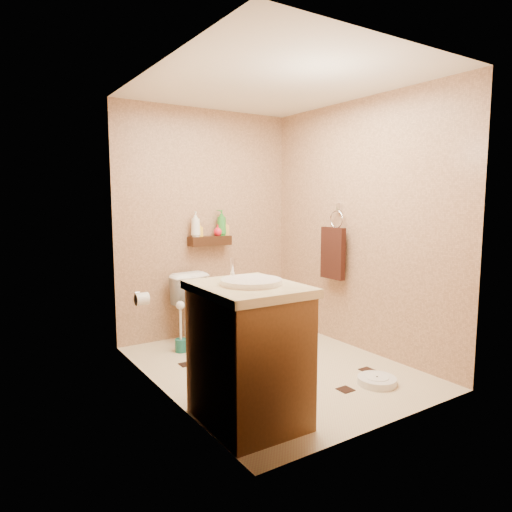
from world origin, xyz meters
TOP-DOWN VIEW (x-y plane):
  - ground at (0.00, 0.00)m, footprint 2.50×2.50m
  - wall_back at (0.00, 1.25)m, footprint 2.00×0.04m
  - wall_front at (0.00, -1.25)m, footprint 2.00×0.04m
  - wall_left at (-1.00, 0.00)m, footprint 0.04×2.50m
  - wall_right at (1.00, 0.00)m, footprint 0.04×2.50m
  - ceiling at (0.00, 0.00)m, footprint 2.00×2.50m
  - wall_shelf at (0.00, 1.17)m, footprint 0.46×0.14m
  - floor_accents at (0.04, -0.05)m, footprint 1.36×1.34m
  - toilet at (-0.25, 0.83)m, footprint 0.48×0.74m
  - vanity at (-0.70, -0.71)m, footprint 0.63×0.76m
  - bathroom_scale at (0.47, -0.76)m, footprint 0.37×0.37m
  - toilet_brush at (-0.51, 0.81)m, footprint 0.11×0.11m
  - towel_ring at (0.91, 0.25)m, footprint 0.12×0.30m
  - toilet_paper at (-0.94, 0.65)m, footprint 0.12×0.11m
  - bottle_a at (-0.16, 1.17)m, footprint 0.14×0.14m
  - bottle_b at (-0.12, 1.17)m, footprint 0.09×0.09m
  - bottle_c at (0.10, 1.17)m, footprint 0.14×0.14m
  - bottle_d at (0.14, 1.17)m, footprint 0.15×0.15m
  - bottle_e at (0.19, 1.17)m, footprint 0.10×0.10m

SIDE VIEW (x-z plane):
  - ground at x=0.00m, z-range 0.00..0.00m
  - floor_accents at x=0.04m, z-range 0.00..0.01m
  - bathroom_scale at x=0.47m, z-range 0.00..0.06m
  - toilet_brush at x=-0.51m, z-range -0.07..0.42m
  - toilet at x=-0.25m, z-range 0.00..0.71m
  - vanity at x=-0.70m, z-range -0.06..1.01m
  - toilet_paper at x=-0.94m, z-range 0.54..0.66m
  - towel_ring at x=0.91m, z-range 0.57..1.33m
  - wall_shelf at x=0.00m, z-range 0.97..1.07m
  - bottle_c at x=0.10m, z-range 1.07..1.20m
  - bottle_b at x=-0.12m, z-range 1.07..1.22m
  - bottle_e at x=0.19m, z-range 1.07..1.24m
  - wall_back at x=0.00m, z-range 0.00..2.40m
  - wall_front at x=0.00m, z-range 0.00..2.40m
  - wall_left at x=-1.00m, z-range 0.00..2.40m
  - wall_right at x=1.00m, z-range 0.00..2.40m
  - bottle_a at x=-0.16m, z-range 1.07..1.33m
  - bottle_d at x=0.14m, z-range 1.07..1.35m
  - ceiling at x=0.00m, z-range 2.39..2.41m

